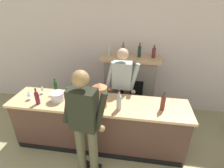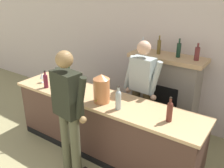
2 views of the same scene
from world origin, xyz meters
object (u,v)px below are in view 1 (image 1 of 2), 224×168
person_bartender (122,87)px  wine_bottle_merlot_tall (119,101)px  wine_bottle_riesling_slim (56,87)px  copper_dispenser (100,95)px  wine_bottle_rose_blush (163,102)px  person_customer (85,125)px  ice_bucket_steel (57,96)px  wine_glass_near_bucket (42,88)px  wine_glass_front_right (29,93)px  wine_bottle_cabernet_heavy (37,97)px  fireplace_stone (129,84)px

person_bartender → wine_bottle_merlot_tall: size_ratio=5.21×
wine_bottle_riesling_slim → copper_dispenser: bearing=-18.1°
wine_bottle_rose_blush → wine_bottle_merlot_tall: wine_bottle_merlot_tall is taller
person_customer → copper_dispenser: person_customer is taller
wine_bottle_rose_blush → wine_bottle_riesling_slim: 1.92m
ice_bucket_steel → wine_glass_near_bucket: 0.42m
wine_bottle_merlot_tall → wine_glass_front_right: bearing=177.8°
wine_bottle_cabernet_heavy → wine_glass_near_bucket: wine_bottle_cabernet_heavy is taller
copper_dispenser → wine_glass_front_right: size_ratio=2.46×
ice_bucket_steel → wine_bottle_rose_blush: (1.77, -0.00, 0.07)m
copper_dispenser → wine_glass_near_bucket: bearing=168.3°
wine_bottle_merlot_tall → wine_glass_near_bucket: bearing=168.8°
fireplace_stone → wine_bottle_merlot_tall: 1.45m
copper_dispenser → ice_bucket_steel: copper_dispenser is taller
person_bartender → fireplace_stone: bearing=80.0°
wine_bottle_riesling_slim → fireplace_stone: bearing=38.6°
wine_bottle_merlot_tall → wine_bottle_cabernet_heavy: bearing=-177.9°
wine_bottle_cabernet_heavy → fireplace_stone: bearing=44.8°
person_customer → wine_bottle_cabernet_heavy: person_customer is taller
fireplace_stone → wine_bottle_riesling_slim: size_ratio=5.89×
fireplace_stone → copper_dispenser: (-0.41, -1.34, 0.45)m
copper_dispenser → wine_bottle_rose_blush: size_ratio=1.30×
ice_bucket_steel → wine_bottle_riesling_slim: size_ratio=0.83×
copper_dispenser → ice_bucket_steel: 0.78m
person_customer → copper_dispenser: size_ratio=4.34×
person_customer → wine_bottle_cabernet_heavy: (-0.96, 0.48, 0.07)m
wine_bottle_rose_blush → wine_bottle_cabernet_heavy: (-2.05, -0.15, -0.01)m
fireplace_stone → copper_dispenser: size_ratio=4.06×
fireplace_stone → wine_glass_front_right: 2.16m
wine_glass_front_right → person_customer: bearing=-26.8°
wine_bottle_rose_blush → wine_bottle_riesling_slim: bearing=172.6°
wine_bottle_merlot_tall → wine_glass_front_right: size_ratio=1.96×
copper_dispenser → wine_bottle_riesling_slim: copper_dispenser is taller
ice_bucket_steel → wine_glass_near_bucket: bearing=153.3°
wine_glass_near_bucket → wine_bottle_riesling_slim: bearing=13.6°
fireplace_stone → wine_bottle_merlot_tall: size_ratio=5.08×
wine_glass_front_right → wine_glass_near_bucket: bearing=62.6°
wine_bottle_riesling_slim → wine_bottle_cabernet_heavy: bearing=-109.9°
wine_bottle_rose_blush → person_bartender: bearing=139.0°
wine_bottle_rose_blush → wine_bottle_merlot_tall: 0.69m
fireplace_stone → person_customer: person_customer is taller
wine_glass_near_bucket → fireplace_stone: bearing=35.5°
wine_bottle_riesling_slim → wine_glass_front_right: size_ratio=1.69×
person_customer → wine_bottle_merlot_tall: size_ratio=5.43×
wine_bottle_rose_blush → wine_bottle_cabernet_heavy: 2.05m
person_customer → wine_bottle_rose_blush: 1.26m
wine_bottle_merlot_tall → person_bartender: bearing=92.2°
wine_bottle_cabernet_heavy → wine_glass_near_bucket: bearing=105.8°
copper_dispenser → wine_bottle_rose_blush: (1.00, 0.05, -0.07)m
copper_dispenser → wine_glass_front_right: 1.26m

